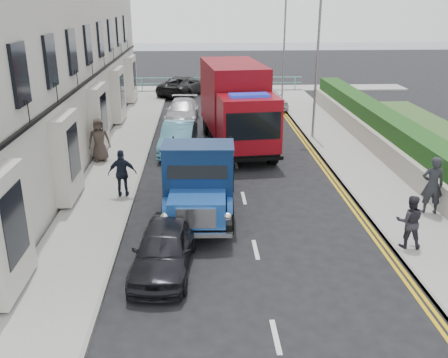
% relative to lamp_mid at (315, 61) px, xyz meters
% --- Properties ---
extents(ground, '(120.00, 120.00, 0.00)m').
position_rel_lamp_mid_xyz_m(ground, '(-4.18, -14.00, -4.00)').
color(ground, black).
rests_on(ground, ground).
extents(pavement_west, '(2.40, 38.00, 0.12)m').
position_rel_lamp_mid_xyz_m(pavement_west, '(-9.38, -5.00, -3.94)').
color(pavement_west, gray).
rests_on(pavement_west, ground).
extents(pavement_east, '(2.60, 38.00, 0.12)m').
position_rel_lamp_mid_xyz_m(pavement_east, '(1.12, -5.00, -3.94)').
color(pavement_east, gray).
rests_on(pavement_east, ground).
extents(promenade, '(30.00, 2.50, 0.12)m').
position_rel_lamp_mid_xyz_m(promenade, '(-4.18, 15.00, -3.94)').
color(promenade, gray).
rests_on(promenade, ground).
extents(sea_plane, '(120.00, 120.00, 0.00)m').
position_rel_lamp_mid_xyz_m(sea_plane, '(-4.18, 46.00, -4.00)').
color(sea_plane, slate).
rests_on(sea_plane, ground).
extents(garden_east, '(1.45, 28.00, 1.75)m').
position_rel_lamp_mid_xyz_m(garden_east, '(3.03, -5.00, -3.10)').
color(garden_east, '#B2AD9E').
rests_on(garden_east, ground).
extents(seafront_railing, '(13.00, 0.08, 1.11)m').
position_rel_lamp_mid_xyz_m(seafront_railing, '(-4.18, 14.20, -3.42)').
color(seafront_railing, '#59B2A5').
rests_on(seafront_railing, ground).
extents(lamp_mid, '(1.23, 0.18, 7.00)m').
position_rel_lamp_mid_xyz_m(lamp_mid, '(0.00, 0.00, 0.00)').
color(lamp_mid, slate).
rests_on(lamp_mid, ground).
extents(lamp_far, '(1.23, 0.18, 7.00)m').
position_rel_lamp_mid_xyz_m(lamp_far, '(0.00, 10.00, 0.00)').
color(lamp_far, slate).
rests_on(lamp_far, ground).
extents(bedford_lorry, '(2.45, 5.68, 2.64)m').
position_rel_lamp_mid_xyz_m(bedford_lorry, '(-5.81, -9.88, -2.78)').
color(bedford_lorry, black).
rests_on(bedford_lorry, ground).
extents(red_lorry, '(3.37, 7.82, 3.98)m').
position_rel_lamp_mid_xyz_m(red_lorry, '(-3.99, -1.11, -1.88)').
color(red_lorry, black).
rests_on(red_lorry, ground).
extents(parked_car_front, '(1.84, 3.88, 1.28)m').
position_rel_lamp_mid_xyz_m(parked_car_front, '(-6.78, -13.00, -3.36)').
color(parked_car_front, black).
rests_on(parked_car_front, ground).
extents(parked_car_mid, '(1.81, 4.33, 1.39)m').
position_rel_lamp_mid_xyz_m(parked_car_mid, '(-6.78, -2.00, -3.30)').
color(parked_car_mid, '#539DB3').
rests_on(parked_car_mid, ground).
extents(parked_car_rear, '(2.11, 4.62, 1.31)m').
position_rel_lamp_mid_xyz_m(parked_car_rear, '(-6.78, 4.00, -3.34)').
color(parked_car_rear, '#A9A8AD').
rests_on(parked_car_rear, ground).
extents(seafront_car_left, '(4.26, 5.75, 1.45)m').
position_rel_lamp_mid_xyz_m(seafront_car_left, '(-6.89, 12.77, -3.27)').
color(seafront_car_left, black).
rests_on(seafront_car_left, ground).
extents(seafront_car_right, '(2.74, 4.46, 1.42)m').
position_rel_lamp_mid_xyz_m(seafront_car_right, '(-1.28, 7.80, -3.29)').
color(seafront_car_right, silver).
rests_on(seafront_car_right, ground).
extents(pedestrian_east_near, '(0.78, 0.58, 1.98)m').
position_rel_lamp_mid_xyz_m(pedestrian_east_near, '(1.92, -9.88, -2.89)').
color(pedestrian_east_near, '#232428').
rests_on(pedestrian_east_near, pavement_east).
extents(pedestrian_east_far, '(0.89, 0.76, 1.60)m').
position_rel_lamp_mid_xyz_m(pedestrian_east_far, '(0.22, -12.23, -3.08)').
color(pedestrian_east_far, '#2A2730').
rests_on(pedestrian_east_far, pavement_east).
extents(pedestrian_west_near, '(1.04, 0.48, 1.74)m').
position_rel_lamp_mid_xyz_m(pedestrian_west_near, '(-8.58, -7.84, -3.01)').
color(pedestrian_west_near, black).
rests_on(pedestrian_west_near, pavement_west).
extents(pedestrian_west_far, '(1.06, 0.83, 1.92)m').
position_rel_lamp_mid_xyz_m(pedestrian_west_far, '(-10.18, -3.59, -2.92)').
color(pedestrian_west_far, '#3A2F2A').
rests_on(pedestrian_west_far, pavement_west).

